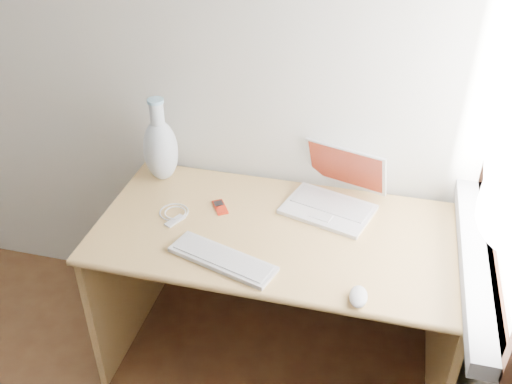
% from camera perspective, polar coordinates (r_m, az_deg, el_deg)
% --- Properties ---
extents(back_wall, '(3.50, 0.04, 2.60)m').
position_cam_1_polar(back_wall, '(2.54, -18.92, 15.37)').
color(back_wall, silver).
rests_on(back_wall, floor).
extents(desk, '(1.37, 0.68, 0.72)m').
position_cam_1_polar(desk, '(2.34, 2.53, -6.63)').
color(desk, tan).
rests_on(desk, floor).
extents(laptop, '(0.39, 0.36, 0.23)m').
position_cam_1_polar(laptop, '(2.27, 7.45, -0.19)').
color(laptop, white).
rests_on(laptop, desk).
extents(external_keyboard, '(0.41, 0.23, 0.02)m').
position_cam_1_polar(external_keyboard, '(2.01, -3.38, -6.69)').
color(external_keyboard, white).
rests_on(external_keyboard, desk).
extents(mouse, '(0.06, 0.10, 0.03)m').
position_cam_1_polar(mouse, '(1.88, 10.20, -10.25)').
color(mouse, white).
rests_on(mouse, desk).
extents(ipod, '(0.09, 0.11, 0.01)m').
position_cam_1_polar(ipod, '(2.26, -3.62, -1.52)').
color(ipod, '#AB1F0B').
rests_on(ipod, desk).
extents(cable_coil, '(0.14, 0.14, 0.01)m').
position_cam_1_polar(cable_coil, '(2.25, -8.20, -1.99)').
color(cable_coil, white).
rests_on(cable_coil, desk).
extents(remote, '(0.06, 0.09, 0.01)m').
position_cam_1_polar(remote, '(2.21, -8.11, -2.87)').
color(remote, white).
rests_on(remote, desk).
extents(vase, '(0.14, 0.14, 0.37)m').
position_cam_1_polar(vase, '(2.40, -9.54, 4.37)').
color(vase, silver).
rests_on(vase, desk).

